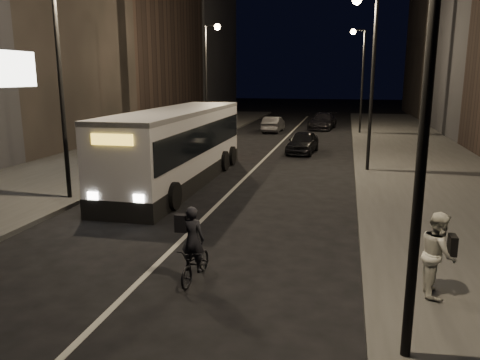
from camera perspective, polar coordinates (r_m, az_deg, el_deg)
The scene contains 15 objects.
ground at distance 12.99m, azimuth -8.37°, elevation -8.46°, with size 180.00×180.00×0.00m, color black.
sidewalk_right at distance 26.01m, azimuth 21.45°, elevation 1.57°, with size 7.00×70.00×0.16m, color #353633.
sidewalk_left at distance 28.79m, azimuth -14.25°, elevation 3.03°, with size 7.00×70.00×0.16m, color #353633.
building_row_left at distance 45.20m, azimuth -15.30°, elevation 20.19°, with size 8.00×61.00×22.00m, color black.
streetlight_right_near at distance 7.38m, azimuth 20.36°, elevation 17.54°, with size 1.20×0.44×8.12m.
streetlight_right_mid at distance 23.32m, azimuth 15.31°, elevation 13.89°, with size 1.20×0.44×8.12m.
streetlight_right_far at distance 39.31m, azimuth 14.38°, elevation 13.20°, with size 1.20×0.44×8.12m.
streetlight_left_near at distance 18.18m, azimuth -20.54°, elevation 14.07°, with size 1.20×0.44×8.12m.
streetlight_left_far at distance 34.72m, azimuth -3.77°, elevation 13.69°, with size 1.20×0.44×8.12m.
city_bus at distance 20.72m, azimuth -7.49°, elevation 4.47°, with size 2.90×12.08×3.24m.
cyclist_on_bicycle at distance 10.87m, azimuth -5.53°, elevation -9.21°, with size 0.66×1.62×1.83m.
pedestrian_woman at distance 10.55m, azimuth 22.97°, elevation -8.30°, with size 0.86×0.67×1.78m, color beige.
car_near at distance 29.09m, azimuth 7.64°, elevation 4.59°, with size 1.59×3.95×1.35m, color black.
car_mid at distance 40.16m, azimuth 4.08°, elevation 6.80°, with size 1.39×3.99×1.32m, color #343436.
car_far at distance 42.86m, azimuth 10.04°, elevation 7.07°, with size 1.99×4.90×1.42m, color black.
Camera 1 is at (4.47, -11.29, 4.62)m, focal length 35.00 mm.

